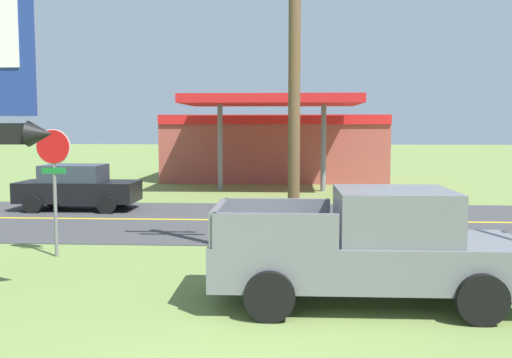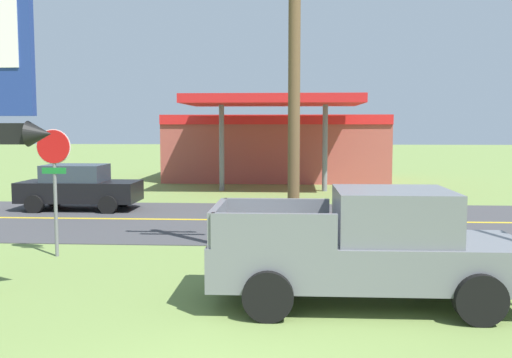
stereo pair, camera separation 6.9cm
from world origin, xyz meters
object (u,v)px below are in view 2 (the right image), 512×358
object	(u,v)px
utility_pole	(294,63)
car_black_near_lane	(79,187)
stop_sign	(54,169)
gas_station	(276,145)
pickup_grey_parked_on_lawn	(369,248)

from	to	relation	value
utility_pole	car_black_near_lane	distance (m)	11.41
utility_pole	car_black_near_lane	size ratio (longest dim) A/B	1.93
stop_sign	car_black_near_lane	distance (m)	7.78
stop_sign	car_black_near_lane	size ratio (longest dim) A/B	0.70
stop_sign	gas_station	distance (m)	20.21
utility_pole	gas_station	world-z (taller)	utility_pole
stop_sign	car_black_near_lane	xyz separation A→B (m)	(-2.20, 7.36, -1.20)
gas_station	car_black_near_lane	size ratio (longest dim) A/B	2.86
car_black_near_lane	stop_sign	bearing A→B (deg)	-73.33
utility_pole	stop_sign	bearing A→B (deg)	176.94
pickup_grey_parked_on_lawn	car_black_near_lane	size ratio (longest dim) A/B	1.24
stop_sign	utility_pole	bearing A→B (deg)	-3.06
utility_pole	pickup_grey_parked_on_lawn	xyz separation A→B (m)	(1.28, -2.90, -3.39)
stop_sign	gas_station	size ratio (longest dim) A/B	0.25
utility_pole	gas_station	distance (m)	20.15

